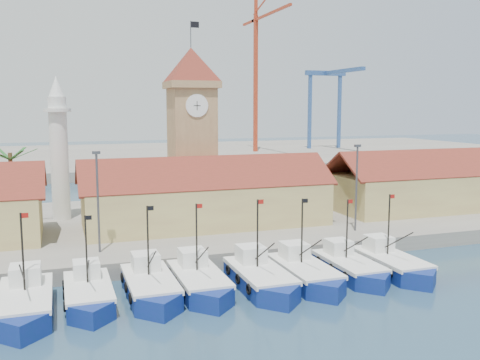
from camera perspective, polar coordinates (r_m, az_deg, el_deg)
name	(u,v)px	position (r m, az deg, el deg)	size (l,w,h in m)	color
ground	(276,298)	(41.49, 3.87, -12.43)	(400.00, 400.00, 0.00)	#1D3D4F
quay	(197,224)	(63.23, -4.60, -4.65)	(140.00, 32.00, 1.50)	gray
terminal	(117,157)	(147.25, -12.95, 2.37)	(240.00, 80.00, 2.00)	gray
boat_1	(25,306)	(40.53, -21.98, -12.32)	(3.62, 9.93, 7.51)	navy
boat_2	(89,296)	(41.21, -15.84, -11.80)	(3.32, 9.09, 6.88)	navy
boat_3	(151,288)	(41.66, -9.48, -11.33)	(3.53, 9.68, 7.32)	navy
boat_4	(200,283)	(42.37, -4.30, -10.92)	(3.51, 9.61, 7.27)	navy
boat_5	(261,280)	(42.99, 2.29, -10.59)	(3.61, 9.89, 7.48)	navy
boat_6	(306,275)	(44.55, 7.06, -10.00)	(3.53, 9.67, 7.32)	navy
boat_7	(351,269)	(46.83, 11.76, -9.27)	(3.35, 9.17, 6.94)	navy
boat_8	(393,265)	(48.57, 16.02, -8.76)	(3.49, 9.56, 7.23)	navy
hall_center	(206,202)	(58.80, -3.67, -2.37)	(27.04, 10.13, 7.61)	tan
hall_right	(445,188)	(73.85, 21.04, -0.80)	(31.20, 10.13, 7.61)	tan
clock_tower	(192,127)	(63.74, -5.16, 5.62)	(5.80, 5.80, 22.70)	tan
minaret	(59,148)	(64.02, -18.75, 3.25)	(3.00, 3.00, 16.30)	silver
palm_tree	(12,183)	(62.56, -23.18, -0.27)	(5.60, 5.03, 8.39)	brown
lamp_posts	(233,190)	(50.97, -0.77, -1.08)	(80.70, 0.25, 9.03)	#3F3F44
crane_red_right	(258,62)	(149.65, 1.88, 12.43)	(1.00, 33.18, 44.11)	#AF341A
gantry	(331,88)	(162.18, 9.63, 9.67)	(13.00, 22.00, 23.20)	#2F5390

